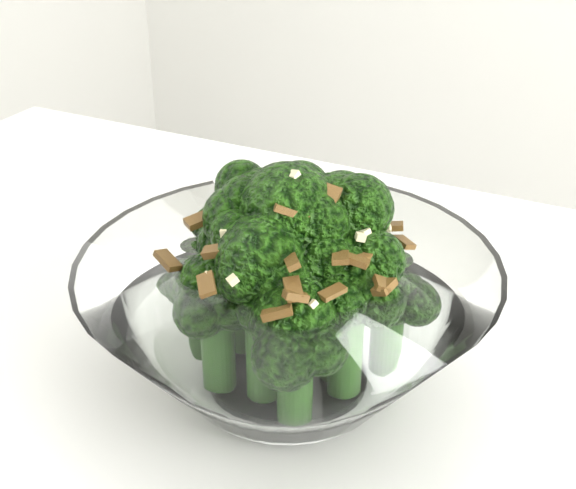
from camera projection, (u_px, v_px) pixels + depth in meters
The scene contains 1 object.
broccoli_dish at pixel (288, 306), 0.47m from camera, with size 0.24×0.24×0.15m.
Camera 1 is at (-0.03, -0.23, 1.06)m, focal length 50.00 mm.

